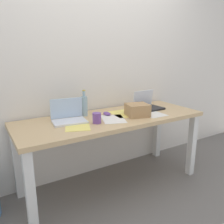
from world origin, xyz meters
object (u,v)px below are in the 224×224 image
(desk, at_px, (112,126))
(cardboard_box, at_px, (137,110))
(laptop_left, at_px, (69,117))
(beer_bottle, at_px, (84,105))
(computer_mouse, at_px, (107,114))
(laptop_right, at_px, (147,105))
(coffee_mug, at_px, (97,118))

(desk, distance_m, cardboard_box, 0.31)
(laptop_left, bearing_deg, desk, -9.67)
(desk, xyz_separation_m, beer_bottle, (-0.22, 0.18, 0.21))
(computer_mouse, height_order, cardboard_box, cardboard_box)
(laptop_left, relative_size, cardboard_box, 1.53)
(desk, xyz_separation_m, computer_mouse, (-0.01, 0.08, 0.12))
(laptop_right, height_order, computer_mouse, laptop_right)
(beer_bottle, distance_m, computer_mouse, 0.25)
(desk, bearing_deg, cardboard_box, -23.41)
(laptop_left, bearing_deg, cardboard_box, -14.79)
(desk, distance_m, beer_bottle, 0.35)
(cardboard_box, bearing_deg, beer_bottle, 148.15)
(beer_bottle, distance_m, coffee_mug, 0.29)
(cardboard_box, bearing_deg, desk, 156.59)
(cardboard_box, xyz_separation_m, coffee_mug, (-0.46, 0.00, -0.01))
(laptop_left, height_order, laptop_right, laptop_left)
(desk, bearing_deg, coffee_mug, -155.37)
(beer_bottle, height_order, cardboard_box, beer_bottle)
(laptop_left, bearing_deg, computer_mouse, 0.64)
(desk, bearing_deg, laptop_right, 8.61)
(laptop_left, xyz_separation_m, beer_bottle, (0.21, 0.11, 0.06))
(desk, distance_m, coffee_mug, 0.29)
(cardboard_box, relative_size, coffee_mug, 2.27)
(coffee_mug, bearing_deg, computer_mouse, 40.68)
(beer_bottle, xyz_separation_m, coffee_mug, (-0.01, -0.28, -0.06))
(beer_bottle, relative_size, coffee_mug, 2.79)
(beer_bottle, distance_m, cardboard_box, 0.54)
(beer_bottle, height_order, computer_mouse, beer_bottle)
(cardboard_box, height_order, coffee_mug, cardboard_box)
(desk, xyz_separation_m, laptop_right, (0.52, 0.08, 0.14))
(laptop_right, xyz_separation_m, beer_bottle, (-0.74, 0.10, 0.07))
(computer_mouse, bearing_deg, desk, -85.94)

